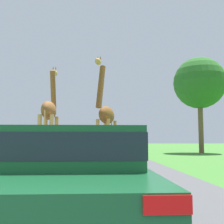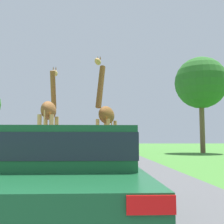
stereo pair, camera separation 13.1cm
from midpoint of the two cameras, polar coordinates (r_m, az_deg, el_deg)
name	(u,v)px [view 2 (the right image)]	position (r m, az deg, el deg)	size (l,w,h in m)	color
road	(88,150)	(30.13, -4.81, -7.77)	(8.16, 120.00, 0.00)	#4C4C4F
giraffe_near_road	(106,116)	(13.91, -0.97, -0.81)	(1.24, 2.79, 5.01)	tan
giraffe_companion	(49,115)	(13.28, -12.38, -0.59)	(0.80, 2.52, 4.86)	tan
car_lead_maroon	(69,172)	(4.09, -7.72, -11.91)	(1.89, 4.22, 1.31)	#144C28
car_queue_right	(38,146)	(19.99, -14.68, -6.71)	(1.97, 3.99, 1.31)	maroon
car_queue_left	(103,144)	(22.60, -1.73, -6.58)	(1.73, 4.10, 1.45)	silver
car_far_ahead	(72,144)	(28.26, -7.96, -6.45)	(1.78, 3.97, 1.32)	silver
tree_left_edge	(201,83)	(26.05, 17.74, 5.62)	(4.53, 4.53, 8.40)	brown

